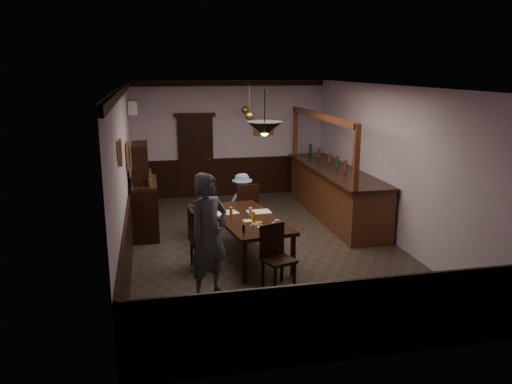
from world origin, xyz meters
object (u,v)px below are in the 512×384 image
object	(u,v)px
person_standing	(209,236)
coffee_cup	(277,222)
sideboard	(144,198)
chair_far_right	(247,206)
bar_counter	(335,191)
pendant_iron	(265,129)
person_seated_right	(242,202)
chair_far_left	(204,211)
chair_side	(199,236)
pendant_brass_far	(245,110)
dining_table	(247,221)
soda_can	(253,216)
pendant_brass_mid	(249,116)
chair_near	(276,253)
person_seated_left	(200,207)

from	to	relation	value
person_standing	coffee_cup	xyz separation A→B (m)	(1.25, 0.86, -0.14)
sideboard	chair_far_right	bearing A→B (deg)	-11.86
bar_counter	coffee_cup	bearing A→B (deg)	-127.88
bar_counter	pendant_iron	distance (m)	4.08
person_standing	person_seated_right	world-z (taller)	person_standing
coffee_cup	bar_counter	distance (m)	3.29
chair_far_left	chair_side	xyz separation A→B (m)	(-0.26, -1.52, 0.01)
chair_side	pendant_brass_far	bearing A→B (deg)	-26.09
dining_table	bar_counter	world-z (taller)	bar_counter
soda_can	pendant_brass_mid	world-z (taller)	pendant_brass_mid
chair_near	pendant_iron	bearing A→B (deg)	78.56
dining_table	pendant_brass_far	world-z (taller)	pendant_brass_far
chair_far_right	chair_far_left	bearing A→B (deg)	5.81
person_standing	person_seated_right	distance (m)	3.19
chair_far_right	sideboard	size ratio (longest dim) A/B	0.57
sideboard	pendant_brass_far	xyz separation A→B (m)	(2.51, 2.20, 1.55)
chair_side	bar_counter	size ratio (longest dim) A/B	0.25
chair_far_left	person_seated_left	xyz separation A→B (m)	(-0.05, 0.28, 0.01)
chair_far_left	soda_can	bearing A→B (deg)	106.82
sideboard	dining_table	bearing A→B (deg)	-44.29
chair_near	sideboard	distance (m)	3.64
dining_table	sideboard	world-z (taller)	sideboard
chair_side	pendant_brass_far	distance (m)	4.89
coffee_cup	pendant_brass_far	size ratio (longest dim) A/B	0.10
coffee_cup	chair_far_left	bearing A→B (deg)	112.32
dining_table	chair_far_left	xyz separation A→B (m)	(-0.64, 1.18, -0.12)
soda_can	person_standing	bearing A→B (deg)	-125.99
coffee_cup	person_seated_left	bearing A→B (deg)	109.70
person_seated_left	coffee_cup	world-z (taller)	person_seated_left
person_standing	soda_can	xyz separation A→B (m)	(0.93, 1.28, -0.13)
soda_can	pendant_iron	distance (m)	1.73
chair_near	pendant_brass_mid	world-z (taller)	pendant_brass_mid
chair_far_right	chair_near	distance (m)	2.62
chair_near	pendant_iron	xyz separation A→B (m)	(-0.07, 0.51, 1.85)
person_seated_left	soda_can	size ratio (longest dim) A/B	9.55
person_seated_left	bar_counter	distance (m)	3.16
coffee_cup	pendant_brass_mid	xyz separation A→B (m)	(0.12, 2.94, 1.50)
sideboard	person_standing	bearing A→B (deg)	-73.31
chair_near	person_seated_right	size ratio (longest dim) A/B	0.83
dining_table	soda_can	size ratio (longest dim) A/B	19.40
soda_can	sideboard	distance (m)	2.64
bar_counter	pendant_brass_mid	bearing A→B (deg)	169.45
pendant_brass_mid	soda_can	bearing A→B (deg)	-99.90
person_standing	chair_near	bearing A→B (deg)	-28.78
coffee_cup	pendant_brass_mid	size ratio (longest dim) A/B	0.10
dining_table	person_standing	size ratio (longest dim) A/B	1.24
coffee_cup	pendant_brass_far	bearing A→B (deg)	76.99
chair_far_right	bar_counter	distance (m)	2.30
chair_side	person_seated_right	size ratio (longest dim) A/B	0.88
dining_table	soda_can	bearing A→B (deg)	-54.00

